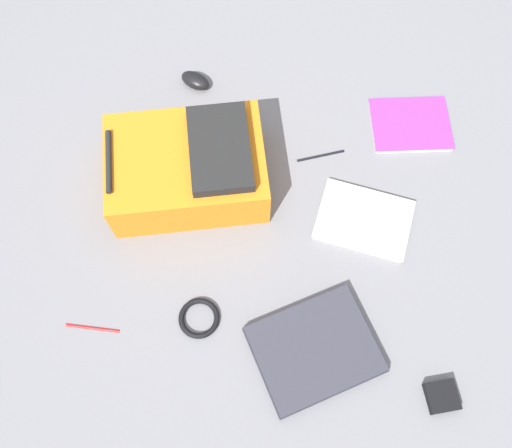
# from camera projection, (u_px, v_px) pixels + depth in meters

# --- Properties ---
(ground_plane) EXTENTS (3.48, 3.48, 0.00)m
(ground_plane) POSITION_uv_depth(u_px,v_px,m) (273.00, 222.00, 1.65)
(ground_plane) COLOR slate
(backpack) EXTENTS (0.41, 0.50, 0.20)m
(backpack) POSITION_uv_depth(u_px,v_px,m) (189.00, 168.00, 1.62)
(backpack) COLOR orange
(backpack) RESTS_ON ground_plane
(laptop) EXTENTS (0.37, 0.39, 0.03)m
(laptop) POSITION_uv_depth(u_px,v_px,m) (315.00, 349.00, 1.49)
(laptop) COLOR #24242C
(laptop) RESTS_ON ground_plane
(book_comic) EXTENTS (0.23, 0.27, 0.02)m
(book_comic) POSITION_uv_depth(u_px,v_px,m) (410.00, 125.00, 1.76)
(book_comic) COLOR silver
(book_comic) RESTS_ON ground_plane
(book_red) EXTENTS (0.24, 0.30, 0.02)m
(book_red) POSITION_uv_depth(u_px,v_px,m) (364.00, 220.00, 1.64)
(book_red) COLOR silver
(book_red) RESTS_ON ground_plane
(computer_mouse) EXTENTS (0.09, 0.11, 0.04)m
(computer_mouse) POSITION_uv_depth(u_px,v_px,m) (195.00, 81.00, 1.81)
(computer_mouse) COLOR black
(computer_mouse) RESTS_ON ground_plane
(cable_coil) EXTENTS (0.11, 0.11, 0.02)m
(cable_coil) POSITION_uv_depth(u_px,v_px,m) (199.00, 318.00, 1.53)
(cable_coil) COLOR black
(cable_coil) RESTS_ON ground_plane
(pen_black) EXTENTS (0.06, 0.14, 0.01)m
(pen_black) POSITION_uv_depth(u_px,v_px,m) (321.00, 155.00, 1.73)
(pen_black) COLOR black
(pen_black) RESTS_ON ground_plane
(pen_blue) EXTENTS (0.01, 0.15, 0.01)m
(pen_blue) POSITION_uv_depth(u_px,v_px,m) (92.00, 328.00, 1.52)
(pen_blue) COLOR red
(pen_blue) RESTS_ON ground_plane
(earbud_pouch) EXTENTS (0.10, 0.10, 0.03)m
(earbud_pouch) POSITION_uv_depth(u_px,v_px,m) (442.00, 396.00, 1.44)
(earbud_pouch) COLOR black
(earbud_pouch) RESTS_ON ground_plane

